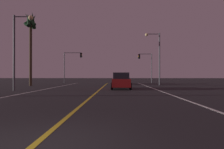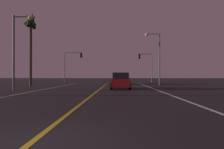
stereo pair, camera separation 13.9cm
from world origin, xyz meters
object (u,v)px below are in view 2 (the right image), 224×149
object	(u,v)px
car_ahead_far	(124,79)
car_lead_same_lane	(120,81)
traffic_light_near_left	(73,60)
street_lamp_left_mid	(18,42)
street_lamp_right_far	(156,52)
palm_tree_left_mid	(31,27)
traffic_light_near_right	(145,61)

from	to	relation	value
car_ahead_far	car_lead_same_lane	size ratio (longest dim) A/B	1.00
traffic_light_near_left	street_lamp_left_mid	bearing A→B (deg)	-92.20
street_lamp_right_far	palm_tree_left_mid	xyz separation A→B (m)	(-17.30, -1.96, 3.13)
traffic_light_near_left	palm_tree_left_mid	xyz separation A→B (m)	(-3.33, -10.70, 3.66)
car_lead_same_lane	traffic_light_near_right	xyz separation A→B (m)	(4.93, 16.39, 3.24)
traffic_light_near_left	car_ahead_far	bearing A→B (deg)	-28.45
car_ahead_far	traffic_light_near_right	size ratio (longest dim) A/B	0.78
traffic_light_near_right	street_lamp_right_far	world-z (taller)	street_lamp_right_far
car_lead_same_lane	traffic_light_near_right	size ratio (longest dim) A/B	0.78
car_lead_same_lane	street_lamp_right_far	bearing A→B (deg)	-34.17
traffic_light_near_right	street_lamp_left_mid	size ratio (longest dim) A/B	0.79
traffic_light_near_left	street_lamp_left_mid	size ratio (longest dim) A/B	0.82
traffic_light_near_left	street_lamp_right_far	distance (m)	16.49
traffic_light_near_right	palm_tree_left_mid	distance (m)	20.49
street_lamp_right_far	car_ahead_far	bearing A→B (deg)	-38.63
car_lead_same_lane	traffic_light_near_right	world-z (taller)	traffic_light_near_right
car_ahead_far	traffic_light_near_right	bearing A→B (deg)	-39.80
car_lead_same_lane	street_lamp_right_far	xyz separation A→B (m)	(5.20, 7.66, 3.99)
street_lamp_right_far	street_lamp_left_mid	bearing A→B (deg)	34.94
car_lead_same_lane	traffic_light_near_left	size ratio (longest dim) A/B	0.75
traffic_light_near_left	palm_tree_left_mid	distance (m)	11.78
car_ahead_far	palm_tree_left_mid	distance (m)	15.65
street_lamp_right_far	palm_tree_left_mid	bearing A→B (deg)	6.46
palm_tree_left_mid	car_lead_same_lane	bearing A→B (deg)	-25.21
car_ahead_far	palm_tree_left_mid	xyz separation A→B (m)	(-12.77, -5.58, 7.12)
traffic_light_near_right	street_lamp_right_far	xyz separation A→B (m)	(0.26, -8.74, 0.75)
palm_tree_left_mid	street_lamp_right_far	bearing A→B (deg)	6.46
car_ahead_far	traffic_light_near_right	distance (m)	7.41
car_ahead_far	street_lamp_right_far	xyz separation A→B (m)	(4.53, -3.62, 3.99)
street_lamp_left_mid	palm_tree_left_mid	size ratio (longest dim) A/B	0.70
traffic_light_near_left	street_lamp_left_mid	distance (m)	19.02
street_lamp_left_mid	palm_tree_left_mid	world-z (taller)	palm_tree_left_mid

